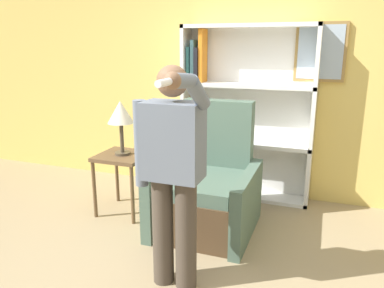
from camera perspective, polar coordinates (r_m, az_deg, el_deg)
wall_back at (r=4.26m, az=8.22°, el=10.93°), size 8.00×0.11×2.80m
bookcase at (r=4.18m, az=6.53°, el=4.21°), size 1.43×0.28×1.90m
armchair at (r=3.54m, az=2.46°, el=-7.19°), size 0.88×0.93×1.17m
person_standing at (r=2.51m, az=-2.99°, el=-3.71°), size 0.54×0.78×1.57m
side_table at (r=3.85m, az=-10.46°, el=-2.99°), size 0.48×0.48×0.62m
table_lamp at (r=3.73m, az=-10.82°, el=4.47°), size 0.26×0.26×0.54m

